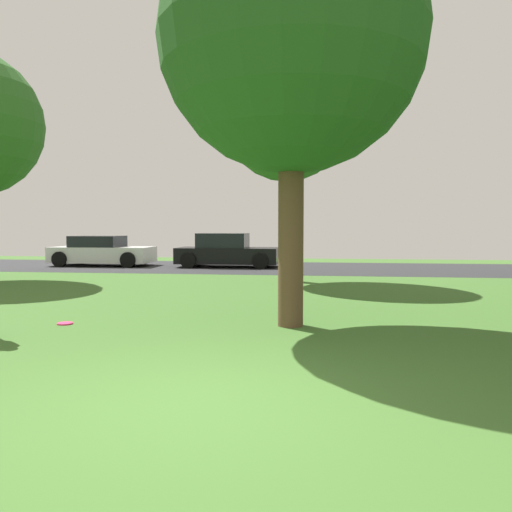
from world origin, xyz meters
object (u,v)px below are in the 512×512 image
at_px(frisbee_disc, 65,323).
at_px(parked_car_black, 227,252).
at_px(oak_tree_right, 287,119).
at_px(maple_tree_far, 292,40).
at_px(parked_car_white, 102,252).

xyz_separation_m(frisbee_disc, parked_car_black, (0.46, 12.57, 0.62)).
height_order(oak_tree_right, parked_car_black, oak_tree_right).
bearing_deg(frisbee_disc, maple_tree_far, 5.50).
xyz_separation_m(oak_tree_right, parked_car_white, (-8.28, 4.95, -4.40)).
relative_size(frisbee_disc, parked_car_white, 0.06).
relative_size(frisbee_disc, parked_car_black, 0.06).
height_order(oak_tree_right, maple_tree_far, maple_tree_far).
bearing_deg(maple_tree_far, oak_tree_right, 94.76).
relative_size(oak_tree_right, parked_car_black, 1.67).
distance_m(oak_tree_right, parked_car_white, 10.60).
xyz_separation_m(maple_tree_far, parked_car_white, (-8.88, 12.13, -4.19)).
bearing_deg(frisbee_disc, parked_car_black, 87.88).
height_order(oak_tree_right, parked_car_white, oak_tree_right).
height_order(frisbee_disc, parked_car_black, parked_car_black).
height_order(parked_car_white, parked_car_black, parked_car_black).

